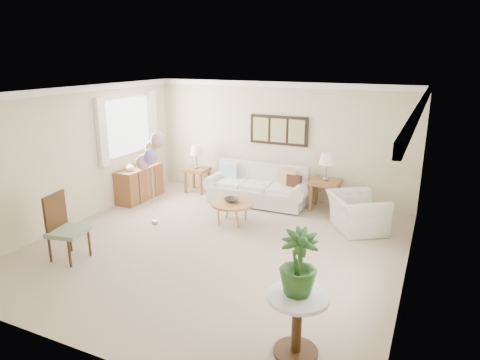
{
  "coord_description": "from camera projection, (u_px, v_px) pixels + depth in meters",
  "views": [
    {
      "loc": [
        3.19,
        -5.89,
        3.15
      ],
      "look_at": [
        0.16,
        0.6,
        1.05
      ],
      "focal_mm": 32.0,
      "sensor_mm": 36.0,
      "label": 1
    }
  ],
  "objects": [
    {
      "name": "ground_plane",
      "position": [
        217.0,
        247.0,
        7.3
      ],
      "size": [
        6.0,
        6.0,
        0.0
      ],
      "primitive_type": "plane",
      "color": "tan"
    },
    {
      "name": "room_shell",
      "position": [
        212.0,
        152.0,
        6.97
      ],
      "size": [
        6.04,
        6.04,
        2.6
      ],
      "color": "beige",
      "rests_on": "ground"
    },
    {
      "name": "wall_art_triptych",
      "position": [
        279.0,
        130.0,
        9.45
      ],
      "size": [
        1.35,
        0.06,
        0.65
      ],
      "color": "black",
      "rests_on": "ground"
    },
    {
      "name": "sofa",
      "position": [
        259.0,
        188.0,
        9.39
      ],
      "size": [
        2.32,
        0.89,
        0.85
      ],
      "color": "beige",
      "rests_on": "ground"
    },
    {
      "name": "end_table_left",
      "position": [
        197.0,
        172.0,
        10.13
      ],
      "size": [
        0.53,
        0.49,
        0.58
      ],
      "color": "brown",
      "rests_on": "ground"
    },
    {
      "name": "end_table_right",
      "position": [
        325.0,
        185.0,
        8.89
      ],
      "size": [
        0.6,
        0.55,
        0.66
      ],
      "color": "brown",
      "rests_on": "ground"
    },
    {
      "name": "lamp_left",
      "position": [
        196.0,
        151.0,
        9.99
      ],
      "size": [
        0.31,
        0.31,
        0.55
      ],
      "color": "gray",
      "rests_on": "end_table_left"
    },
    {
      "name": "lamp_right",
      "position": [
        327.0,
        160.0,
        8.74
      ],
      "size": [
        0.32,
        0.32,
        0.57
      ],
      "color": "gray",
      "rests_on": "end_table_right"
    },
    {
      "name": "coffee_table",
      "position": [
        232.0,
        204.0,
        8.24
      ],
      "size": [
        0.85,
        0.85,
        0.43
      ],
      "color": "#9D6241",
      "rests_on": "ground"
    },
    {
      "name": "decor_bowl",
      "position": [
        232.0,
        200.0,
        8.25
      ],
      "size": [
        0.32,
        0.32,
        0.07
      ],
      "primitive_type": "imported",
      "rotation": [
        0.0,
        0.0,
        -0.11
      ],
      "color": "#312A24",
      "rests_on": "coffee_table"
    },
    {
      "name": "armchair",
      "position": [
        357.0,
        213.0,
        7.93
      ],
      "size": [
        1.32,
        1.36,
        0.67
      ],
      "primitive_type": "imported",
      "rotation": [
        0.0,
        0.0,
        2.14
      ],
      "color": "beige",
      "rests_on": "ground"
    },
    {
      "name": "side_table",
      "position": [
        297.0,
        310.0,
        4.54
      ],
      "size": [
        0.67,
        0.67,
        0.73
      ],
      "color": "silver",
      "rests_on": "ground"
    },
    {
      "name": "potted_plant",
      "position": [
        298.0,
        263.0,
        4.42
      ],
      "size": [
        0.53,
        0.53,
        0.71
      ],
      "primitive_type": "imported",
      "rotation": [
        0.0,
        0.0,
        0.43
      ],
      "color": "#23461D",
      "rests_on": "side_table"
    },
    {
      "name": "accent_chair",
      "position": [
        64.0,
        226.0,
        6.75
      ],
      "size": [
        0.61,
        0.61,
        1.07
      ],
      "color": "slate",
      "rests_on": "ground"
    },
    {
      "name": "credenza",
      "position": [
        140.0,
        183.0,
        9.62
      ],
      "size": [
        0.46,
        1.2,
        0.74
      ],
      "color": "brown",
      "rests_on": "ground"
    },
    {
      "name": "vase_white",
      "position": [
        130.0,
        167.0,
        9.21
      ],
      "size": [
        0.21,
        0.21,
        0.19
      ],
      "primitive_type": "imported",
      "rotation": [
        0.0,
        0.0,
        -0.16
      ],
      "color": "silver",
      "rests_on": "credenza"
    },
    {
      "name": "vase_sage",
      "position": [
        146.0,
        161.0,
        9.7
      ],
      "size": [
        0.2,
        0.2,
        0.18
      ],
      "primitive_type": "imported",
      "rotation": [
        0.0,
        0.0,
        -0.16
      ],
      "color": "silver",
      "rests_on": "credenza"
    },
    {
      "name": "balloon_cluster",
      "position": [
        151.0,
        152.0,
        7.89
      ],
      "size": [
        0.52,
        0.47,
        1.81
      ],
      "color": "gray",
      "rests_on": "ground"
    }
  ]
}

